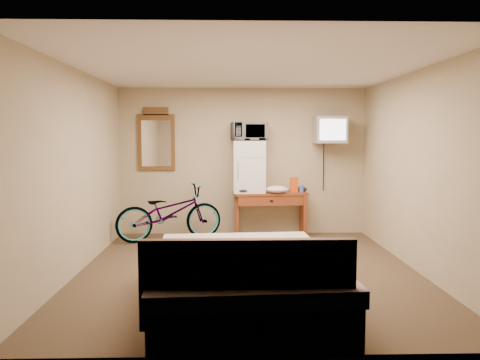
% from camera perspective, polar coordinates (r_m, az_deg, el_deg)
% --- Properties ---
extents(room, '(4.60, 4.64, 2.50)m').
position_cam_1_polar(room, '(5.75, 1.03, 1.08)').
color(room, '#493624').
rests_on(room, ground).
extents(desk, '(1.25, 0.56, 0.75)m').
position_cam_1_polar(desk, '(7.84, 3.74, -2.47)').
color(desk, brown).
rests_on(desk, floor).
extents(mini_fridge, '(0.53, 0.52, 0.86)m').
position_cam_1_polar(mini_fridge, '(7.80, 1.10, 1.64)').
color(mini_fridge, white).
rests_on(mini_fridge, desk).
extents(microwave, '(0.62, 0.48, 0.31)m').
position_cam_1_polar(microwave, '(7.78, 1.11, 5.93)').
color(microwave, white).
rests_on(microwave, mini_fridge).
extents(snack_bag, '(0.13, 0.09, 0.25)m').
position_cam_1_polar(snack_bag, '(7.84, 6.60, -0.59)').
color(snack_bag, '#CF4812').
rests_on(snack_bag, desk).
extents(blue_cup, '(0.07, 0.07, 0.12)m').
position_cam_1_polar(blue_cup, '(7.86, 7.50, -1.06)').
color(blue_cup, '#3866C0').
rests_on(blue_cup, desk).
extents(cloth_cream, '(0.39, 0.30, 0.12)m').
position_cam_1_polar(cloth_cream, '(7.72, 4.50, -1.16)').
color(cloth_cream, silver).
rests_on(cloth_cream, desk).
extents(cloth_dark_a, '(0.25, 0.19, 0.10)m').
position_cam_1_polar(cloth_dark_a, '(7.66, 0.36, -1.28)').
color(cloth_dark_a, black).
rests_on(cloth_dark_a, desk).
extents(cloth_dark_b, '(0.19, 0.15, 0.08)m').
position_cam_1_polar(cloth_dark_b, '(7.96, 7.52, -1.12)').
color(cloth_dark_b, black).
rests_on(cloth_dark_b, desk).
extents(crt_television, '(0.51, 0.59, 0.44)m').
position_cam_1_polar(crt_television, '(7.94, 10.91, 6.02)').
color(crt_television, black).
rests_on(crt_television, room).
extents(wall_mirror, '(0.63, 0.04, 1.06)m').
position_cam_1_polar(wall_mirror, '(8.10, -10.17, 4.83)').
color(wall_mirror, brown).
rests_on(wall_mirror, room).
extents(bicycle, '(1.82, 1.13, 0.90)m').
position_cam_1_polar(bicycle, '(7.65, -8.60, -3.96)').
color(bicycle, black).
rests_on(bicycle, floor).
extents(bed, '(1.82, 2.33, 0.90)m').
position_cam_1_polar(bed, '(4.58, 0.47, -12.25)').
color(bed, brown).
rests_on(bed, floor).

